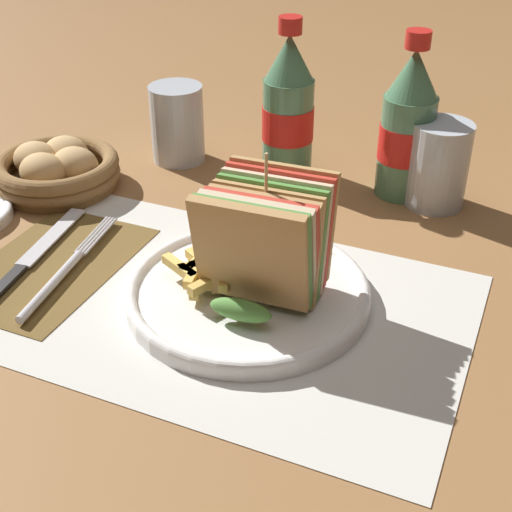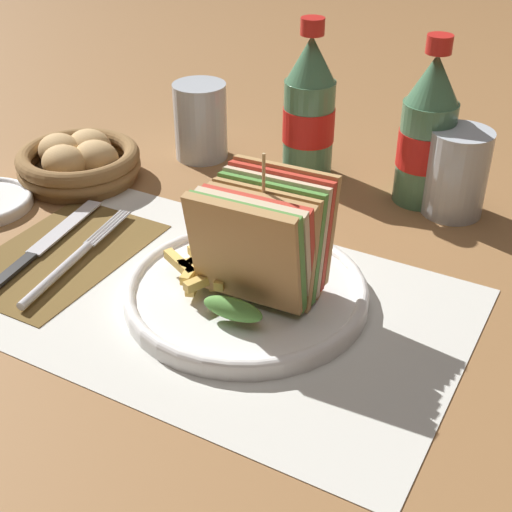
{
  "view_description": "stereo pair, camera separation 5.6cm",
  "coord_description": "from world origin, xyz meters",
  "px_view_note": "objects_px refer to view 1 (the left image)",
  "views": [
    {
      "loc": [
        0.21,
        -0.49,
        0.41
      ],
      "look_at": [
        -0.02,
        0.05,
        0.04
      ],
      "focal_mm": 50.0,
      "sensor_mm": 36.0,
      "label": 1
    },
    {
      "loc": [
        0.26,
        -0.46,
        0.41
      ],
      "look_at": [
        -0.02,
        0.05,
        0.04
      ],
      "focal_mm": 50.0,
      "sensor_mm": 36.0,
      "label": 2
    }
  ],
  "objects_px": {
    "coke_bottle_far": "(408,128)",
    "bread_basket": "(56,169)",
    "club_sandwich": "(267,242)",
    "glass_far": "(178,129)",
    "knife": "(31,257)",
    "glass_near": "(438,165)",
    "coke_bottle_near": "(288,109)",
    "fork": "(61,274)",
    "plate_main": "(248,292)"
  },
  "relations": [
    {
      "from": "plate_main",
      "to": "glass_near",
      "type": "relative_size",
      "value": 2.32
    },
    {
      "from": "knife",
      "to": "bread_basket",
      "type": "relative_size",
      "value": 1.34
    },
    {
      "from": "glass_far",
      "to": "bread_basket",
      "type": "distance_m",
      "value": 0.17
    },
    {
      "from": "plate_main",
      "to": "knife",
      "type": "distance_m",
      "value": 0.24
    },
    {
      "from": "knife",
      "to": "glass_near",
      "type": "xyz_separation_m",
      "value": [
        0.36,
        0.3,
        0.05
      ]
    },
    {
      "from": "coke_bottle_near",
      "to": "bread_basket",
      "type": "bearing_deg",
      "value": -147.81
    },
    {
      "from": "fork",
      "to": "knife",
      "type": "xyz_separation_m",
      "value": [
        -0.05,
        0.02,
        -0.0
      ]
    },
    {
      "from": "coke_bottle_far",
      "to": "club_sandwich",
      "type": "bearing_deg",
      "value": -102.46
    },
    {
      "from": "club_sandwich",
      "to": "knife",
      "type": "height_order",
      "value": "club_sandwich"
    },
    {
      "from": "club_sandwich",
      "to": "bread_basket",
      "type": "xyz_separation_m",
      "value": [
        -0.34,
        0.13,
        -0.05
      ]
    },
    {
      "from": "plate_main",
      "to": "coke_bottle_far",
      "type": "distance_m",
      "value": 0.31
    },
    {
      "from": "glass_near",
      "to": "glass_far",
      "type": "bearing_deg",
      "value": -178.52
    },
    {
      "from": "coke_bottle_near",
      "to": "glass_far",
      "type": "height_order",
      "value": "coke_bottle_near"
    },
    {
      "from": "coke_bottle_near",
      "to": "coke_bottle_far",
      "type": "height_order",
      "value": "same"
    },
    {
      "from": "fork",
      "to": "glass_far",
      "type": "distance_m",
      "value": 0.31
    },
    {
      "from": "coke_bottle_far",
      "to": "bread_basket",
      "type": "height_order",
      "value": "coke_bottle_far"
    },
    {
      "from": "coke_bottle_near",
      "to": "glass_near",
      "type": "bearing_deg",
      "value": -3.59
    },
    {
      "from": "club_sandwich",
      "to": "glass_far",
      "type": "height_order",
      "value": "club_sandwich"
    },
    {
      "from": "coke_bottle_far",
      "to": "glass_far",
      "type": "height_order",
      "value": "coke_bottle_far"
    },
    {
      "from": "club_sandwich",
      "to": "bread_basket",
      "type": "relative_size",
      "value": 0.91
    },
    {
      "from": "fork",
      "to": "bread_basket",
      "type": "xyz_separation_m",
      "value": [
        -0.13,
        0.17,
        0.02
      ]
    },
    {
      "from": "knife",
      "to": "glass_near",
      "type": "relative_size",
      "value": 2.04
    },
    {
      "from": "coke_bottle_far",
      "to": "glass_far",
      "type": "xyz_separation_m",
      "value": [
        -0.3,
        -0.02,
        -0.04
      ]
    },
    {
      "from": "bread_basket",
      "to": "club_sandwich",
      "type": "bearing_deg",
      "value": -20.58
    },
    {
      "from": "fork",
      "to": "knife",
      "type": "distance_m",
      "value": 0.05
    },
    {
      "from": "glass_near",
      "to": "bread_basket",
      "type": "bearing_deg",
      "value": -162.01
    },
    {
      "from": "knife",
      "to": "bread_basket",
      "type": "xyz_separation_m",
      "value": [
        -0.08,
        0.16,
        0.02
      ]
    },
    {
      "from": "fork",
      "to": "glass_near",
      "type": "distance_m",
      "value": 0.45
    },
    {
      "from": "plate_main",
      "to": "bread_basket",
      "type": "xyz_separation_m",
      "value": [
        -0.32,
        0.13,
        0.02
      ]
    },
    {
      "from": "plate_main",
      "to": "knife",
      "type": "xyz_separation_m",
      "value": [
        -0.24,
        -0.03,
        -0.0
      ]
    },
    {
      "from": "plate_main",
      "to": "coke_bottle_near",
      "type": "distance_m",
      "value": 0.3
    },
    {
      "from": "club_sandwich",
      "to": "glass_near",
      "type": "distance_m",
      "value": 0.29
    },
    {
      "from": "plate_main",
      "to": "glass_far",
      "type": "height_order",
      "value": "glass_far"
    },
    {
      "from": "coke_bottle_near",
      "to": "club_sandwich",
      "type": "bearing_deg",
      "value": -72.5
    },
    {
      "from": "coke_bottle_far",
      "to": "glass_near",
      "type": "height_order",
      "value": "coke_bottle_far"
    },
    {
      "from": "club_sandwich",
      "to": "fork",
      "type": "height_order",
      "value": "club_sandwich"
    },
    {
      "from": "club_sandwich",
      "to": "fork",
      "type": "relative_size",
      "value": 0.72
    },
    {
      "from": "plate_main",
      "to": "bread_basket",
      "type": "height_order",
      "value": "bread_basket"
    },
    {
      "from": "glass_far",
      "to": "plate_main",
      "type": "bearing_deg",
      "value": -50.25
    },
    {
      "from": "coke_bottle_far",
      "to": "bread_basket",
      "type": "bearing_deg",
      "value": -158.67
    },
    {
      "from": "fork",
      "to": "glass_near",
      "type": "bearing_deg",
      "value": 37.26
    },
    {
      "from": "coke_bottle_near",
      "to": "glass_near",
      "type": "distance_m",
      "value": 0.2
    },
    {
      "from": "plate_main",
      "to": "glass_near",
      "type": "height_order",
      "value": "glass_near"
    },
    {
      "from": "knife",
      "to": "bread_basket",
      "type": "bearing_deg",
      "value": 109.14
    },
    {
      "from": "club_sandwich",
      "to": "coke_bottle_near",
      "type": "bearing_deg",
      "value": 107.5
    },
    {
      "from": "fork",
      "to": "plate_main",
      "type": "bearing_deg",
      "value": 4.97
    },
    {
      "from": "fork",
      "to": "coke_bottle_far",
      "type": "height_order",
      "value": "coke_bottle_far"
    },
    {
      "from": "club_sandwich",
      "to": "coke_bottle_near",
      "type": "distance_m",
      "value": 0.3
    },
    {
      "from": "coke_bottle_near",
      "to": "coke_bottle_far",
      "type": "bearing_deg",
      "value": -0.03
    },
    {
      "from": "glass_near",
      "to": "bread_basket",
      "type": "height_order",
      "value": "glass_near"
    }
  ]
}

